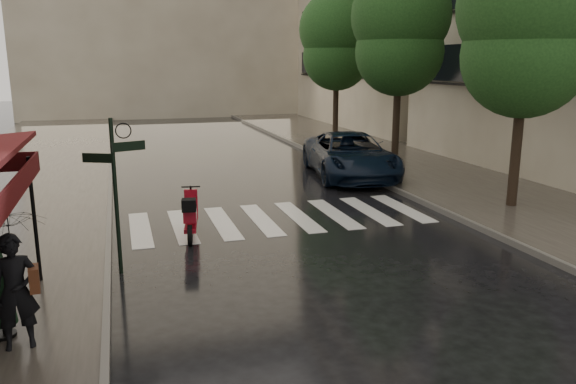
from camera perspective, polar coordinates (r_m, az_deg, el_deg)
ground at (r=9.13m, az=-8.58°, el=-13.91°), size 120.00×120.00×0.00m
sidewalk_near at (r=20.77m, az=-26.01°, el=0.43°), size 6.00×60.00×0.12m
sidewalk_far at (r=23.40m, az=12.37°, el=2.74°), size 5.50×60.00×0.12m
curb_near at (r=20.49m, az=-17.59°, el=1.03°), size 0.12×60.00×0.16m
curb_far at (r=22.18m, az=6.03°, el=2.46°), size 0.12×60.00×0.16m
crosswalk at (r=15.21m, az=-0.81°, el=-2.64°), size 7.85×3.20×0.01m
signpost at (r=11.31m, az=-17.14°, el=0.81°), size 1.17×0.29×3.10m
tree_near at (r=16.92m, az=23.24°, el=16.10°), size 3.80×3.80×7.99m
tree_mid at (r=22.74m, az=11.34°, el=16.50°), size 3.80×3.80×8.34m
tree_far at (r=29.17m, az=5.00°, el=15.61°), size 3.80×3.80×8.16m
pedestrian_with_umbrella at (r=8.64m, az=-26.42°, el=-4.19°), size 1.11×1.13×2.47m
scooter at (r=13.58m, az=-9.87°, el=-2.48°), size 0.61×1.72×1.14m
parked_car at (r=20.70m, az=6.33°, el=3.74°), size 3.51×6.13×1.61m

